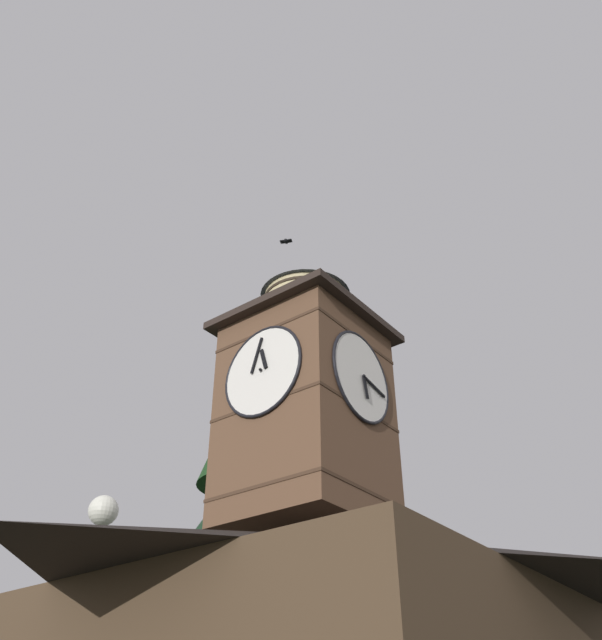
{
  "coord_description": "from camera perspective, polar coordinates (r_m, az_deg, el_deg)",
  "views": [
    {
      "loc": [
        17.54,
        8.85,
        1.77
      ],
      "look_at": [
        1.93,
        -3.32,
        14.85
      ],
      "focal_mm": 38.33,
      "sensor_mm": 36.0,
      "label": 1
    }
  ],
  "objects": [
    {
      "name": "flying_bird_high",
      "position": [
        27.51,
        -1.26,
        6.59
      ],
      "size": [
        0.38,
        0.52,
        0.16
      ],
      "color": "black"
    },
    {
      "name": "clock_tower",
      "position": [
        21.76,
        0.41,
        -6.68
      ],
      "size": [
        4.85,
        4.85,
        9.4
      ],
      "color": "brown",
      "rests_on": "building_main"
    },
    {
      "name": "moon",
      "position": [
        47.96,
        -16.17,
        -15.03
      ],
      "size": [
        1.96,
        1.96,
        1.96
      ],
      "color": "silver"
    },
    {
      "name": "pine_tree_behind",
      "position": [
        24.25,
        -5.17,
        -20.81
      ],
      "size": [
        7.11,
        7.11,
        17.42
      ],
      "color": "#473323",
      "rests_on": "ground_plane"
    }
  ]
}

